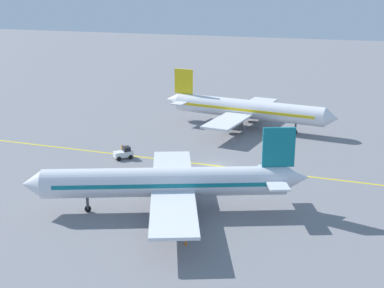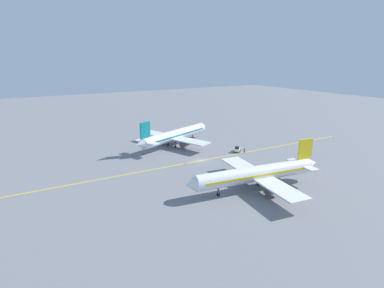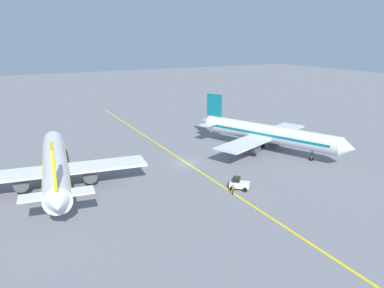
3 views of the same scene
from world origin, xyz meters
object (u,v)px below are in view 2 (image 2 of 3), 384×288
(airplane_adjacent_stand, at_px, (175,135))
(traffic_cone_mid_apron, at_px, (152,142))
(airplane_at_gate, at_px, (257,174))
(baggage_tug_white, at_px, (237,149))
(ground_crew_worker, at_px, (244,150))
(traffic_cone_near_nose, at_px, (186,163))

(airplane_adjacent_stand, xyz_separation_m, traffic_cone_mid_apron, (7.99, 5.02, -3.43))
(airplane_at_gate, relative_size, baggage_tug_white, 11.07)
(baggage_tug_white, bearing_deg, ground_crew_worker, -147.92)
(ground_crew_worker, xyz_separation_m, traffic_cone_mid_apron, (26.86, 20.41, -0.63))
(airplane_at_gate, height_order, baggage_tug_white, airplane_at_gate)
(ground_crew_worker, relative_size, traffic_cone_near_nose, 3.05)
(airplane_adjacent_stand, xyz_separation_m, ground_crew_worker, (-18.87, -15.38, -2.80))
(airplane_adjacent_stand, relative_size, ground_crew_worker, 20.37)
(baggage_tug_white, bearing_deg, traffic_cone_mid_apron, 37.61)
(baggage_tug_white, distance_m, traffic_cone_near_nose, 20.43)
(traffic_cone_near_nose, bearing_deg, airplane_adjacent_stand, -18.40)
(airplane_at_gate, relative_size, ground_crew_worker, 21.13)
(traffic_cone_mid_apron, bearing_deg, traffic_cone_near_nose, 177.46)
(traffic_cone_near_nose, height_order, traffic_cone_mid_apron, same)
(traffic_cone_near_nose, xyz_separation_m, traffic_cone_mid_apron, (26.64, -1.18, 0.00))
(airplane_adjacent_stand, distance_m, ground_crew_worker, 24.51)
(traffic_cone_mid_apron, bearing_deg, airplane_at_gate, -174.51)
(baggage_tug_white, relative_size, ground_crew_worker, 1.91)
(ground_crew_worker, distance_m, traffic_cone_near_nose, 21.60)
(traffic_cone_mid_apron, bearing_deg, ground_crew_worker, -142.77)
(baggage_tug_white, relative_size, traffic_cone_mid_apron, 5.83)
(airplane_at_gate, bearing_deg, traffic_cone_mid_apron, 5.49)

